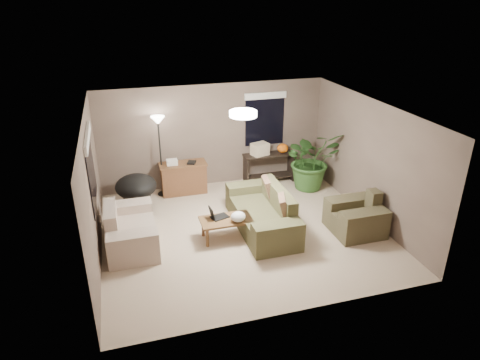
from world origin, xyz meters
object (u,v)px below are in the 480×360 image
object	(u,v)px
loveseat	(130,231)
floor_lamp	(159,130)
houseplant	(311,166)
cat_scratching_post	(348,207)
desk	(184,178)
main_sofa	(264,215)
coffee_table	(226,222)
armchair	(356,218)
papasan_chair	(136,190)
console_table	(269,165)

from	to	relation	value
loveseat	floor_lamp	bearing A→B (deg)	67.27
houseplant	cat_scratching_post	distance (m)	1.64
desk	floor_lamp	world-z (taller)	floor_lamp
main_sofa	coffee_table	bearing A→B (deg)	-167.66
armchair	desk	distance (m)	4.10
armchair	houseplant	xyz separation A→B (m)	(-0.00, 2.18, 0.28)
cat_scratching_post	coffee_table	bearing A→B (deg)	-177.32
houseplant	cat_scratching_post	xyz separation A→B (m)	(0.15, -1.59, -0.36)
main_sofa	houseplant	xyz separation A→B (m)	(1.74, 1.54, 0.28)
main_sofa	armchair	size ratio (longest dim) A/B	2.20
papasan_chair	floor_lamp	distance (m)	1.43
loveseat	papasan_chair	bearing A→B (deg)	80.94
armchair	coffee_table	distance (m)	2.61
coffee_table	cat_scratching_post	distance (m)	2.73
desk	console_table	size ratio (longest dim) A/B	0.85
main_sofa	houseplant	size ratio (longest dim) A/B	1.49
console_table	cat_scratching_post	bearing A→B (deg)	-65.73
coffee_table	floor_lamp	world-z (taller)	floor_lamp
main_sofa	loveseat	xyz separation A→B (m)	(-2.65, 0.08, 0.00)
loveseat	console_table	size ratio (longest dim) A/B	1.23
armchair	desk	xyz separation A→B (m)	(-3.02, 2.77, 0.08)
loveseat	papasan_chair	world-z (taller)	loveseat
armchair	floor_lamp	world-z (taller)	floor_lamp
cat_scratching_post	papasan_chair	bearing A→B (deg)	159.31
houseplant	loveseat	bearing A→B (deg)	-161.66
coffee_table	houseplant	xyz separation A→B (m)	(2.57, 1.72, 0.22)
papasan_chair	cat_scratching_post	size ratio (longest dim) A/B	2.35
loveseat	desk	xyz separation A→B (m)	(1.37, 2.04, 0.08)
console_table	houseplant	bearing A→B (deg)	-36.33
floor_lamp	houseplant	world-z (taller)	floor_lamp
armchair	floor_lamp	xyz separation A→B (m)	(-3.52, 2.81, 1.30)
armchair	floor_lamp	size ratio (longest dim) A/B	0.52
papasan_chair	houseplant	world-z (taller)	houseplant
papasan_chair	armchair	bearing A→B (deg)	-28.09
desk	papasan_chair	xyz separation A→B (m)	(-1.13, -0.55, 0.09)
loveseat	floor_lamp	world-z (taller)	floor_lamp
coffee_table	cat_scratching_post	xyz separation A→B (m)	(2.72, 0.13, -0.14)
loveseat	armchair	bearing A→B (deg)	-9.39
houseplant	armchair	bearing A→B (deg)	-89.99
console_table	cat_scratching_post	xyz separation A→B (m)	(1.00, -2.22, -0.22)
desk	floor_lamp	bearing A→B (deg)	174.63
coffee_table	floor_lamp	size ratio (longest dim) A/B	0.52
desk	armchair	bearing A→B (deg)	-42.44
loveseat	console_table	world-z (taller)	loveseat
loveseat	console_table	distance (m)	4.11
main_sofa	cat_scratching_post	xyz separation A→B (m)	(1.89, -0.05, -0.08)
loveseat	console_table	bearing A→B (deg)	30.42
coffee_table	desk	world-z (taller)	desk
armchair	cat_scratching_post	distance (m)	0.62
coffee_table	desk	xyz separation A→B (m)	(-0.45, 2.30, 0.02)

